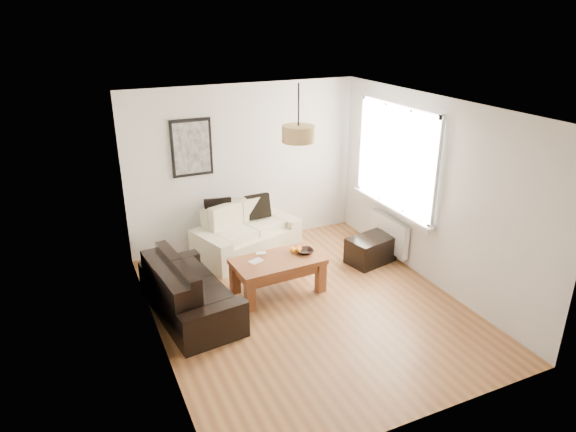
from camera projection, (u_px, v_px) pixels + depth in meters
name	position (u px, v px, depth m)	size (l,w,h in m)	color
floor	(307.00, 305.00, 6.72)	(4.50, 4.50, 0.00)	brown
ceiling	(310.00, 107.00, 5.75)	(3.80, 4.50, 0.00)	white
wall_back	(245.00, 166.00, 8.13)	(3.80, 0.04, 2.60)	silver
wall_front	(427.00, 303.00, 4.34)	(3.80, 0.04, 2.60)	silver
wall_left	(151.00, 241.00, 5.51)	(0.04, 4.50, 2.60)	silver
wall_right	(433.00, 192.00, 6.97)	(0.04, 4.50, 2.60)	silver
window_bay	(397.00, 157.00, 7.51)	(0.14, 1.90, 1.60)	white
radiator	(389.00, 233.00, 7.96)	(0.10, 0.90, 0.52)	white
poster	(192.00, 148.00, 7.63)	(0.62, 0.04, 0.87)	black
pendant_shade	(298.00, 134.00, 6.14)	(0.40, 0.40, 0.20)	tan
loveseat_cream	(247.00, 231.00, 8.01)	(1.59, 0.87, 0.79)	beige
sofa_leather	(190.00, 289.00, 6.41)	(1.68, 0.82, 0.72)	black
coffee_table	(278.00, 275.00, 6.96)	(1.21, 0.66, 0.50)	brown
ottoman	(371.00, 250.00, 7.81)	(0.71, 0.46, 0.41)	black
cushion_left	(218.00, 212.00, 7.90)	(0.42, 0.13, 0.42)	black
cushion_right	(258.00, 206.00, 8.16)	(0.39, 0.12, 0.39)	black
fruit_bowl	(305.00, 251.00, 7.03)	(0.23, 0.23, 0.06)	black
orange_a	(298.00, 250.00, 7.04)	(0.08, 0.08, 0.08)	orange
orange_b	(299.00, 248.00, 7.09)	(0.08, 0.08, 0.08)	orange
orange_c	(293.00, 250.00, 7.05)	(0.08, 0.08, 0.08)	orange
papers	(256.00, 261.00, 6.81)	(0.19, 0.13, 0.01)	beige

